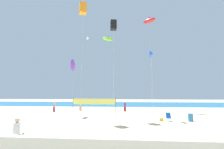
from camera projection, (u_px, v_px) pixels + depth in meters
The scene contains 19 objects.
ground_plane at pixel (99, 123), 15.86m from camera, with size 120.00×120.00×0.00m, color beige.
ocean_band at pixel (116, 104), 44.24m from camera, with size 120.00×20.00×0.01m, color #1E6B99.
boardwalk_ledge at pixel (67, 149), 6.97m from camera, with size 28.00×0.44×1.06m, color beige.
mother_figure at pixel (16, 132), 8.67m from camera, with size 0.38×0.38×1.67m.
toddler_figure at pixel (23, 140), 8.48m from camera, with size 0.20×0.20×0.90m.
beachgoer_sage_shirt at pixel (81, 105), 27.56m from camera, with size 0.39×0.39×1.70m.
beachgoer_plum_shirt at pixel (125, 106), 26.09m from camera, with size 0.39×0.39×1.69m.
beachgoer_coral_shirt at pixel (54, 107), 25.65m from camera, with size 0.36×0.36×1.56m.
folding_beach_chair at pixel (169, 117), 17.10m from camera, with size 0.52×0.65×0.89m.
trash_barrel at pixel (191, 118), 16.73m from camera, with size 0.53×0.53×0.85m, color teal.
volleyball_net at pixel (94, 102), 24.69m from camera, with size 7.08×0.35×2.40m.
beach_handbag at pixel (161, 119), 17.10m from camera, with size 0.38×0.19×0.30m, color gold.
kite_black_box at pixel (113, 25), 20.53m from camera, with size 0.92×0.92×12.74m.
kite_lime_inflatable at pixel (108, 39), 36.60m from camera, with size 2.76×1.39×16.62m.
kite_violet_delta at pixel (74, 65), 22.21m from camera, with size 0.33×1.74×7.98m.
kite_orange_box at pixel (83, 9), 20.33m from camera, with size 1.17×1.17×14.93m.
kite_red_inflatable at pixel (149, 21), 29.80m from camera, with size 2.55×2.04×17.76m.
kite_blue_delta at pixel (151, 54), 19.50m from camera, with size 0.52×1.02×8.53m.
kite_white_inflatable at pixel (88, 39), 38.10m from camera, with size 0.93×1.61×17.01m.
Camera 1 is at (2.63, -16.19, 3.06)m, focal length 24.61 mm.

